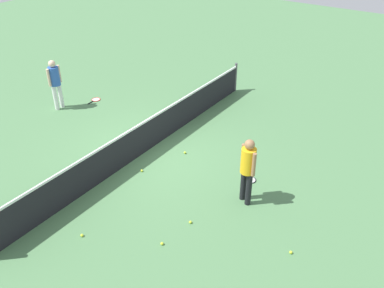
# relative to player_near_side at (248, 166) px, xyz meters

# --- Properties ---
(ground_plane) EXTENTS (40.00, 40.00, 0.00)m
(ground_plane) POSITION_rel_player_near_side_xyz_m (0.42, 3.36, -1.01)
(ground_plane) COLOR #4C7A4C
(court_net) EXTENTS (10.09, 0.09, 1.07)m
(court_net) POSITION_rel_player_near_side_xyz_m (0.42, 3.36, -0.51)
(court_net) COLOR #4C4C51
(court_net) RESTS_ON ground_plane
(player_near_side) EXTENTS (0.46, 0.50, 1.70)m
(player_near_side) POSITION_rel_player_near_side_xyz_m (0.00, 0.00, 0.00)
(player_near_side) COLOR black
(player_near_side) RESTS_ON ground_plane
(player_far_side) EXTENTS (0.52, 0.35, 1.70)m
(player_far_side) POSITION_rel_player_near_side_xyz_m (0.76, 7.56, 0.00)
(player_far_side) COLOR white
(player_far_side) RESTS_ON ground_plane
(tennis_racket_near_player) EXTENTS (0.50, 0.56, 0.03)m
(tennis_racket_near_player) POSITION_rel_player_near_side_xyz_m (0.83, 0.31, -1.00)
(tennis_racket_near_player) COLOR black
(tennis_racket_near_player) RESTS_ON ground_plane
(tennis_racket_far_player) EXTENTS (0.60, 0.34, 0.03)m
(tennis_racket_far_player) POSITION_rel_player_near_side_xyz_m (1.89, 7.02, -1.00)
(tennis_racket_far_player) COLOR red
(tennis_racket_far_player) RESTS_ON ground_plane
(tennis_ball_near_player) EXTENTS (0.07, 0.07, 0.07)m
(tennis_ball_near_player) POSITION_rel_player_near_side_xyz_m (-0.94, -1.57, -0.98)
(tennis_ball_near_player) COLOR #C6E033
(tennis_ball_near_player) RESTS_ON ground_plane
(tennis_ball_by_net) EXTENTS (0.07, 0.07, 0.07)m
(tennis_ball_by_net) POSITION_rel_player_near_side_xyz_m (0.87, 2.38, -0.98)
(tennis_ball_by_net) COLOR #C6E033
(tennis_ball_by_net) RESTS_ON ground_plane
(tennis_ball_midcourt) EXTENTS (0.07, 0.07, 0.07)m
(tennis_ball_midcourt) POSITION_rel_player_near_side_xyz_m (-1.37, 0.63, -0.98)
(tennis_ball_midcourt) COLOR #C6E033
(tennis_ball_midcourt) RESTS_ON ground_plane
(tennis_ball_baseline) EXTENTS (0.07, 0.07, 0.07)m
(tennis_ball_baseline) POSITION_rel_player_near_side_xyz_m (-0.49, 2.81, -0.98)
(tennis_ball_baseline) COLOR #C6E033
(tennis_ball_baseline) RESTS_ON ground_plane
(tennis_ball_stray_left) EXTENTS (0.07, 0.07, 0.07)m
(tennis_ball_stray_left) POSITION_rel_player_near_side_xyz_m (-3.03, 2.29, -0.98)
(tennis_ball_stray_left) COLOR #C6E033
(tennis_ball_stray_left) RESTS_ON ground_plane
(tennis_ball_stray_right) EXTENTS (0.07, 0.07, 0.07)m
(tennis_ball_stray_right) POSITION_rel_player_near_side_xyz_m (-2.24, 0.74, -0.98)
(tennis_ball_stray_right) COLOR #C6E033
(tennis_ball_stray_right) RESTS_ON ground_plane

